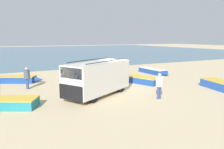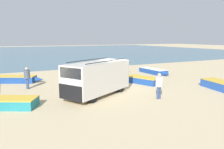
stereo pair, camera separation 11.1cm
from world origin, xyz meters
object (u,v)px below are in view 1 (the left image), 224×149
fishing_rowboat_1 (16,79)px  fisherman_1 (27,76)px  fisherman_2 (159,84)px  parked_van (98,77)px  fishing_rowboat_0 (2,103)px  fisherman_0 (125,65)px  fishing_rowboat_2 (153,71)px  fishing_rowboat_3 (141,80)px

fishing_rowboat_1 → fisherman_1: 3.25m
fisherman_1 → fisherman_2: 10.09m
parked_van → fishing_rowboat_0: parked_van is taller
fishing_rowboat_0 → fishing_rowboat_1: (1.14, 7.41, 0.02)m
fisherman_0 → fisherman_1: bearing=32.8°
fishing_rowboat_2 → fisherman_1: size_ratio=2.64×
fishing_rowboat_0 → fishing_rowboat_2: fishing_rowboat_0 is taller
fishing_rowboat_1 → fisherman_2: bearing=-23.9°
parked_van → fishing_rowboat_2: (9.28, 5.86, -1.00)m
fishing_rowboat_0 → fishing_rowboat_3: fishing_rowboat_0 is taller
fisherman_2 → fishing_rowboat_1: bearing=32.6°
fishing_rowboat_1 → fisherman_1: fisherman_1 is taller
fishing_rowboat_2 → parked_van: bearing=-59.9°
fisherman_1 → fishing_rowboat_1: bearing=-93.3°
fishing_rowboat_2 → fisherman_1: 13.55m
fishing_rowboat_2 → fishing_rowboat_3: (-4.16, -3.69, 0.01)m
fishing_rowboat_0 → fisherman_2: (9.18, -2.56, 0.74)m
fisherman_0 → fisherman_2: size_ratio=0.97×
fishing_rowboat_0 → fisherman_2: bearing=-168.2°
fishing_rowboat_2 → fishing_rowboat_1: bearing=-98.2°
fisherman_0 → fisherman_2: bearing=91.4°
parked_van → fisherman_0: bearing=-161.5°
fishing_rowboat_2 → fisherman_0: size_ratio=2.73×
fisherman_1 → fisherman_2: (7.39, -6.87, -0.00)m
parked_van → fisherman_2: (3.23, -2.62, -0.26)m
fishing_rowboat_3 → fisherman_2: 5.21m
parked_van → fishing_rowboat_1: size_ratio=1.27×
parked_van → fisherman_2: bearing=111.2°
fisherman_0 → fisherman_1: (-10.30, -2.64, 0.04)m
fishing_rowboat_2 → fisherman_2: fisherman_2 is taller
fishing_rowboat_2 → fisherman_2: (-6.04, -8.48, 0.75)m
parked_van → fishing_rowboat_3: (5.12, 2.17, -0.99)m
parked_van → fisherman_1: (-4.16, 4.25, -0.26)m
parked_van → fisherman_1: parked_van is taller
fishing_rowboat_1 → fisherman_2: fisherman_2 is taller
fishing_rowboat_0 → fisherman_0: size_ratio=2.62×
fishing_rowboat_0 → fisherman_0: fisherman_0 is taller
fishing_rowboat_3 → fisherman_1: fisherman_1 is taller
fishing_rowboat_1 → fishing_rowboat_3: (9.94, -5.18, -0.02)m
fishing_rowboat_2 → fisherman_1: fisherman_1 is taller
fisherman_1 → fishing_rowboat_2: bearing=171.6°
parked_van → fisherman_1: bearing=-75.4°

